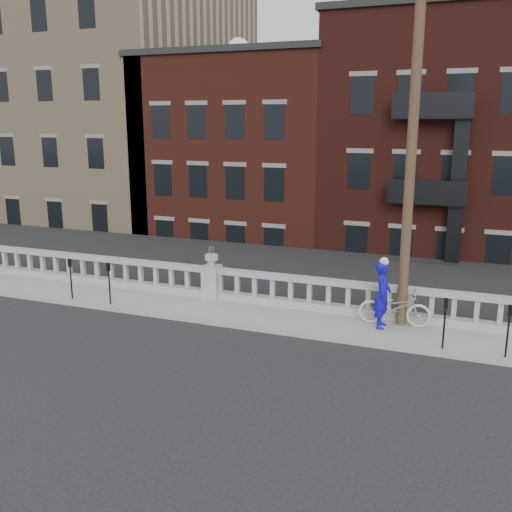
{
  "coord_description": "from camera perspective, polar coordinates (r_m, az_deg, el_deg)",
  "views": [
    {
      "loc": [
        7.9,
        -12.47,
        5.91
      ],
      "look_at": [
        1.85,
        3.2,
        1.9
      ],
      "focal_mm": 40.0,
      "sensor_mm": 36.0,
      "label": 1
    }
  ],
  "objects": [
    {
      "name": "parking_meter_c",
      "position": [
        18.75,
        -14.48,
        -2.2
      ],
      "size": [
        0.1,
        0.09,
        1.36
      ],
      "color": "black",
      "rests_on": "sidewalk"
    },
    {
      "name": "parking_meter_b",
      "position": [
        19.64,
        -18.06,
        -1.74
      ],
      "size": [
        0.1,
        0.09,
        1.36
      ],
      "color": "black",
      "rests_on": "sidewalk"
    },
    {
      "name": "cyclist",
      "position": [
        16.49,
        12.52,
        -3.78
      ],
      "size": [
        0.49,
        0.72,
        1.94
      ],
      "primitive_type": "imported",
      "rotation": [
        0.0,
        0.0,
        1.61
      ],
      "color": "#100BB3",
      "rests_on": "sidewalk"
    },
    {
      "name": "lower_level",
      "position": [
        36.41,
        9.49,
        8.08
      ],
      "size": [
        80.0,
        44.0,
        20.8
      ],
      "color": "#605E59",
      "rests_on": "ground"
    },
    {
      "name": "bicycle",
      "position": [
        16.88,
        13.7,
        -5.0
      ],
      "size": [
        2.09,
        0.88,
        1.07
      ],
      "primitive_type": "imported",
      "rotation": [
        0.0,
        0.0,
        1.66
      ],
      "color": "silver",
      "rests_on": "sidewalk"
    },
    {
      "name": "parking_meter_e",
      "position": [
        15.45,
        23.94,
        -6.31
      ],
      "size": [
        0.1,
        0.09,
        1.36
      ],
      "color": "black",
      "rests_on": "sidewalk"
    },
    {
      "name": "ground",
      "position": [
        15.9,
        -10.57,
        -8.63
      ],
      "size": [
        120.0,
        120.0,
        0.0
      ],
      "primitive_type": "plane",
      "color": "black",
      "rests_on": "ground"
    },
    {
      "name": "balustrade",
      "position": [
        18.97,
        -4.42,
        -2.74
      ],
      "size": [
        28.0,
        0.34,
        1.03
      ],
      "color": "gray",
      "rests_on": "sidewalk"
    },
    {
      "name": "sidewalk",
      "position": [
        18.32,
        -5.67,
        -5.21
      ],
      "size": [
        32.0,
        2.2,
        0.15
      ],
      "primitive_type": "cube",
      "color": "gray",
      "rests_on": "ground"
    },
    {
      "name": "utility_pole",
      "position": [
        16.17,
        15.31,
        10.58
      ],
      "size": [
        1.6,
        0.28,
        10.0
      ],
      "color": "#422D1E",
      "rests_on": "sidewalk"
    },
    {
      "name": "parking_meter_d",
      "position": [
        15.43,
        18.36,
        -5.86
      ],
      "size": [
        0.1,
        0.09,
        1.36
      ],
      "color": "black",
      "rests_on": "sidewalk"
    },
    {
      "name": "planter_pedestal",
      "position": [
        18.91,
        -4.43,
        -2.19
      ],
      "size": [
        0.55,
        0.55,
        1.76
      ],
      "color": "gray",
      "rests_on": "sidewalk"
    }
  ]
}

